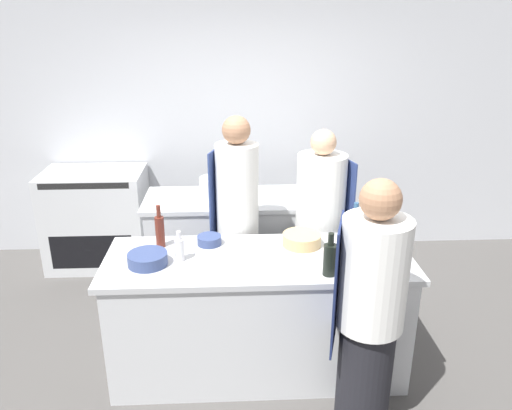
{
  "coord_description": "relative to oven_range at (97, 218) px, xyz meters",
  "views": [
    {
      "loc": [
        -0.17,
        -3.05,
        2.45
      ],
      "look_at": [
        0.0,
        0.35,
        1.15
      ],
      "focal_mm": 35.0,
      "sensor_mm": 36.0,
      "label": 1
    }
  ],
  "objects": [
    {
      "name": "chef_at_pass_far",
      "position": [
        1.42,
        -1.17,
        0.4
      ],
      "size": [
        0.38,
        0.37,
        1.76
      ],
      "rotation": [
        0.0,
        0.0,
        1.27
      ],
      "color": "black",
      "rests_on": "ground_plane"
    },
    {
      "name": "pass_counter",
      "position": [
        1.47,
        -0.54,
        -0.05
      ],
      "size": [
        1.76,
        0.68,
        0.9
      ],
      "color": "silver",
      "rests_on": "ground_plane"
    },
    {
      "name": "bowl_mixing_large",
      "position": [
        1.88,
        -1.57,
        0.44
      ],
      "size": [
        0.28,
        0.28,
        0.09
      ],
      "color": "tan",
      "rests_on": "prep_counter"
    },
    {
      "name": "bottle_wine",
      "position": [
        2.0,
        -2.01,
        0.52
      ],
      "size": [
        0.09,
        0.09,
        0.29
      ],
      "color": "black",
      "rests_on": "prep_counter"
    },
    {
      "name": "wall_back",
      "position": [
        1.56,
        0.38,
        0.9
      ],
      "size": [
        8.0,
        0.06,
        2.8
      ],
      "color": "silver",
      "rests_on": "ground_plane"
    },
    {
      "name": "ground_plane",
      "position": [
        1.56,
        -1.75,
        -0.5
      ],
      "size": [
        16.0,
        16.0,
        0.0
      ],
      "primitive_type": "plane",
      "color": "#4C4947"
    },
    {
      "name": "bowl_prep_small",
      "position": [
        1.22,
        -1.52,
        0.43
      ],
      "size": [
        0.17,
        0.17,
        0.06
      ],
      "color": "navy",
      "rests_on": "prep_counter"
    },
    {
      "name": "chef_at_stove",
      "position": [
        2.1,
        -1.07,
        0.31
      ],
      "size": [
        0.45,
        0.43,
        1.63
      ],
      "rotation": [
        0.0,
        0.0,
        -1.31
      ],
      "color": "black",
      "rests_on": "ground_plane"
    },
    {
      "name": "oven_range",
      "position": [
        0.0,
        0.0,
        0.0
      ],
      "size": [
        0.99,
        0.66,
        1.0
      ],
      "color": "silver",
      "rests_on": "ground_plane"
    },
    {
      "name": "bowl_ceramic_blue",
      "position": [
        0.82,
        -1.82,
        0.44
      ],
      "size": [
        0.26,
        0.26,
        0.08
      ],
      "color": "navy",
      "rests_on": "prep_counter"
    },
    {
      "name": "stockpot",
      "position": [
        1.23,
        -0.58,
        0.5
      ],
      "size": [
        0.27,
        0.27,
        0.2
      ],
      "color": "silver",
      "rests_on": "pass_counter"
    },
    {
      "name": "bottle_vinegar",
      "position": [
        0.87,
        -1.54,
        0.53
      ],
      "size": [
        0.07,
        0.07,
        0.31
      ],
      "color": "#5B2319",
      "rests_on": "prep_counter"
    },
    {
      "name": "chef_at_prep_near",
      "position": [
        2.17,
        -2.37,
        0.32
      ],
      "size": [
        0.44,
        0.43,
        1.65
      ],
      "rotation": [
        0.0,
        0.0,
        1.29
      ],
      "color": "black",
      "rests_on": "ground_plane"
    },
    {
      "name": "bottle_cooking_oil",
      "position": [
        1.03,
        -1.77,
        0.49
      ],
      "size": [
        0.07,
        0.07,
        0.21
      ],
      "color": "silver",
      "rests_on": "prep_counter"
    },
    {
      "name": "prep_counter",
      "position": [
        1.56,
        -1.75,
        -0.05
      ],
      "size": [
        2.11,
        0.77,
        0.9
      ],
      "color": "silver",
      "rests_on": "ground_plane"
    },
    {
      "name": "bottle_olive_oil",
      "position": [
        2.28,
        -1.51,
        0.52
      ],
      "size": [
        0.08,
        0.08,
        0.3
      ],
      "color": "#2D5175",
      "rests_on": "prep_counter"
    }
  ]
}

